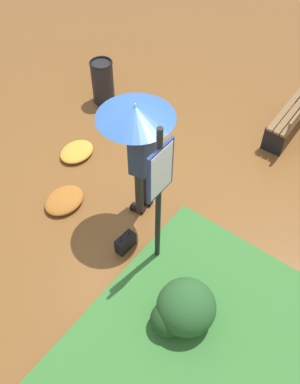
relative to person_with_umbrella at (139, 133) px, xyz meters
The scene contains 9 objects.
ground_plane 1.58m from the person_with_umbrella, 133.50° to the right, with size 18.00×18.00×0.00m, color brown.
person_with_umbrella is the anchor object (origin of this frame).
info_sign_post 0.82m from the person_with_umbrella, 54.86° to the left, with size 0.44×0.07×2.30m.
handbag 1.58m from the person_with_umbrella, 20.32° to the left, with size 0.31×0.16×0.37m.
park_bench 3.34m from the person_with_umbrella, 161.76° to the left, with size 1.40×0.41×0.75m.
trash_bin 3.00m from the person_with_umbrella, 127.33° to the right, with size 0.42×0.42×0.83m.
shrub_cluster 2.19m from the person_with_umbrella, 54.53° to the left, with size 0.79×0.71×0.64m.
leaf_pile_near_person 1.89m from the person_with_umbrella, 60.15° to the right, with size 0.64×0.52×0.14m.
leaf_pile_by_bench 2.20m from the person_with_umbrella, 100.67° to the right, with size 0.61×0.49×0.13m.
Camera 1 is at (3.32, 2.78, 5.12)m, focal length 40.72 mm.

